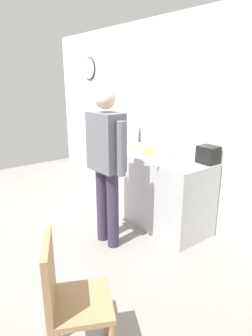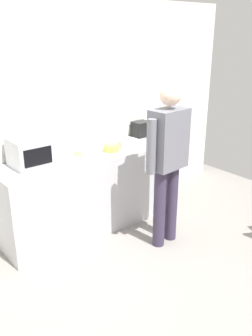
% 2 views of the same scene
% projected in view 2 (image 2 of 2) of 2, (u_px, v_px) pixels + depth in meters
% --- Properties ---
extents(ground_plane, '(6.00, 6.00, 0.00)m').
position_uv_depth(ground_plane, '(145.00, 282.00, 3.44)').
color(ground_plane, gray).
extents(back_wall, '(5.40, 0.13, 2.60)m').
position_uv_depth(back_wall, '(53.00, 118.00, 4.13)').
color(back_wall, silver).
rests_on(back_wall, ground_plane).
extents(kitchen_counter, '(2.18, 0.62, 0.91)m').
position_uv_depth(kitchen_counter, '(91.00, 191.00, 4.29)').
color(kitchen_counter, '#B7B7BC').
rests_on(kitchen_counter, ground_plane).
extents(microwave, '(0.50, 0.39, 0.30)m').
position_uv_depth(microwave, '(35.00, 151.00, 3.77)').
color(microwave, silver).
rests_on(microwave, kitchen_counter).
extents(sandwich_plate, '(0.25, 0.25, 0.07)m').
position_uv_depth(sandwich_plate, '(80.00, 155.00, 4.06)').
color(sandwich_plate, white).
rests_on(sandwich_plate, kitchen_counter).
extents(salad_bowl, '(0.24, 0.24, 0.09)m').
position_uv_depth(salad_bowl, '(127.00, 143.00, 4.37)').
color(salad_bowl, white).
rests_on(salad_bowl, kitchen_counter).
extents(cereal_bowl, '(0.19, 0.19, 0.07)m').
position_uv_depth(cereal_bowl, '(111.00, 148.00, 4.24)').
color(cereal_bowl, gold).
rests_on(cereal_bowl, kitchen_counter).
extents(toaster, '(0.22, 0.18, 0.20)m').
position_uv_depth(toaster, '(141.00, 129.00, 4.82)').
color(toaster, black).
rests_on(toaster, kitchen_counter).
extents(fork_utensil, '(0.12, 0.15, 0.01)m').
position_uv_depth(fork_utensil, '(103.00, 159.00, 3.98)').
color(fork_utensil, silver).
rests_on(fork_utensil, kitchen_counter).
extents(spoon_utensil, '(0.09, 0.16, 0.01)m').
position_uv_depth(spoon_utensil, '(153.00, 148.00, 4.36)').
color(spoon_utensil, silver).
rests_on(spoon_utensil, kitchen_counter).
extents(person_standing, '(0.59, 0.27, 1.76)m').
position_uv_depth(person_standing, '(168.00, 155.00, 3.75)').
color(person_standing, '#352C44').
rests_on(person_standing, ground_plane).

